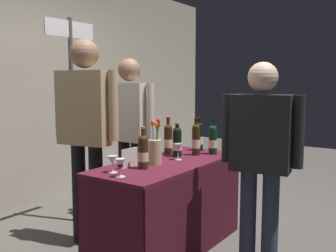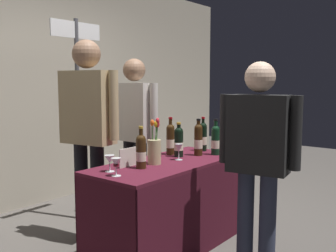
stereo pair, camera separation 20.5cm
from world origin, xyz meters
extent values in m
plane|color=#514C47|center=(0.00, 0.00, 0.00)|extent=(12.00, 12.00, 0.00)
cube|color=#B2A893|center=(0.00, 1.99, 1.39)|extent=(7.33, 0.12, 2.77)
cube|color=#4C1423|center=(0.00, 0.00, 0.74)|extent=(1.44, 0.63, 0.02)
cube|color=#3E101D|center=(0.00, -0.31, 0.36)|extent=(1.44, 0.01, 0.73)
cube|color=#3E101D|center=(0.00, 0.31, 0.36)|extent=(1.44, 0.01, 0.73)
cube|color=#3E101D|center=(-0.71, 0.00, 0.36)|extent=(0.01, 0.63, 0.73)
cube|color=#3E101D|center=(0.71, 0.00, 0.36)|extent=(0.01, 0.63, 0.73)
cylinder|color=#38230F|center=(0.27, 0.18, 0.87)|extent=(0.08, 0.08, 0.24)
sphere|color=#38230F|center=(0.27, 0.18, 1.00)|extent=(0.07, 0.07, 0.07)
cylinder|color=#38230F|center=(0.27, 0.18, 1.04)|extent=(0.03, 0.03, 0.08)
cylinder|color=maroon|center=(0.27, 0.18, 1.09)|extent=(0.04, 0.04, 0.02)
cylinder|color=beige|center=(0.27, 0.18, 0.85)|extent=(0.08, 0.08, 0.08)
cylinder|color=black|center=(0.23, 0.06, 0.87)|extent=(0.08, 0.08, 0.23)
sphere|color=black|center=(0.23, 0.06, 0.98)|extent=(0.08, 0.08, 0.08)
cylinder|color=black|center=(0.23, 0.06, 1.01)|extent=(0.03, 0.03, 0.07)
cylinder|color=#B7932D|center=(0.23, 0.06, 1.05)|extent=(0.04, 0.04, 0.02)
cylinder|color=beige|center=(0.23, 0.06, 0.85)|extent=(0.08, 0.08, 0.07)
cylinder|color=#38230F|center=(0.39, -0.04, 0.88)|extent=(0.08, 0.08, 0.25)
sphere|color=#38230F|center=(0.39, -0.04, 1.00)|extent=(0.07, 0.07, 0.07)
cylinder|color=#38230F|center=(0.39, -0.04, 1.04)|extent=(0.03, 0.03, 0.07)
cylinder|color=black|center=(0.39, -0.04, 1.08)|extent=(0.04, 0.04, 0.02)
cylinder|color=beige|center=(0.39, -0.04, 0.86)|extent=(0.08, 0.08, 0.08)
cylinder|color=black|center=(0.51, -0.14, 0.87)|extent=(0.08, 0.08, 0.23)
sphere|color=black|center=(0.51, -0.14, 0.98)|extent=(0.08, 0.08, 0.08)
cylinder|color=black|center=(0.51, -0.14, 1.02)|extent=(0.03, 0.03, 0.08)
cylinder|color=black|center=(0.51, -0.14, 1.07)|extent=(0.04, 0.04, 0.02)
cylinder|color=beige|center=(0.51, -0.14, 0.85)|extent=(0.08, 0.08, 0.07)
cylinder|color=#38230F|center=(-0.32, 0.01, 0.86)|extent=(0.08, 0.08, 0.22)
sphere|color=#38230F|center=(-0.32, 0.01, 0.98)|extent=(0.08, 0.08, 0.08)
cylinder|color=#38230F|center=(-0.32, 0.01, 1.02)|extent=(0.03, 0.03, 0.09)
cylinder|color=#B7932D|center=(-0.32, 0.01, 1.07)|extent=(0.03, 0.03, 0.02)
cylinder|color=beige|center=(-0.32, 0.01, 0.85)|extent=(0.08, 0.08, 0.07)
cylinder|color=black|center=(0.61, 0.06, 0.87)|extent=(0.07, 0.07, 0.24)
sphere|color=black|center=(0.61, 0.06, 0.99)|extent=(0.07, 0.07, 0.07)
cylinder|color=black|center=(0.61, 0.06, 1.03)|extent=(0.03, 0.03, 0.07)
cylinder|color=maroon|center=(0.61, 0.06, 1.07)|extent=(0.03, 0.03, 0.02)
cylinder|color=beige|center=(0.61, 0.06, 0.85)|extent=(0.08, 0.08, 0.08)
cylinder|color=silver|center=(-0.55, 0.11, 0.75)|extent=(0.07, 0.07, 0.00)
cylinder|color=silver|center=(-0.55, 0.11, 0.79)|extent=(0.01, 0.01, 0.06)
cone|color=silver|center=(-0.55, 0.11, 0.85)|extent=(0.08, 0.08, 0.06)
cylinder|color=silver|center=(-0.61, -0.02, 0.75)|extent=(0.07, 0.07, 0.00)
cylinder|color=silver|center=(-0.61, -0.02, 0.79)|extent=(0.01, 0.01, 0.06)
cone|color=silver|center=(-0.61, -0.02, 0.85)|extent=(0.07, 0.07, 0.07)
cylinder|color=#590C19|center=(-0.61, -0.02, 0.83)|extent=(0.04, 0.04, 0.02)
cylinder|color=silver|center=(0.11, -0.03, 0.75)|extent=(0.07, 0.07, 0.00)
cylinder|color=silver|center=(0.11, -0.03, 0.79)|extent=(0.01, 0.01, 0.06)
cone|color=silver|center=(0.11, -0.03, 0.85)|extent=(0.07, 0.07, 0.07)
cylinder|color=tan|center=(-0.14, 0.03, 0.85)|extent=(0.11, 0.11, 0.20)
cylinder|color=#38722D|center=(-0.12, 0.02, 0.96)|extent=(0.01, 0.02, 0.22)
ellipsoid|color=red|center=(-0.11, 0.02, 1.08)|extent=(0.03, 0.03, 0.05)
cylinder|color=#38722D|center=(-0.14, 0.05, 0.97)|extent=(0.02, 0.03, 0.23)
ellipsoid|color=#E05B1E|center=(-0.13, 0.06, 1.09)|extent=(0.03, 0.03, 0.05)
cylinder|color=#38722D|center=(-0.13, 0.02, 0.97)|extent=(0.03, 0.02, 0.23)
ellipsoid|color=gold|center=(-0.12, 0.02, 1.08)|extent=(0.03, 0.03, 0.05)
cylinder|color=#38722D|center=(-0.12, 0.03, 0.98)|extent=(0.02, 0.03, 0.25)
ellipsoid|color=red|center=(-0.12, 0.02, 1.10)|extent=(0.03, 0.03, 0.05)
cube|color=silver|center=(-0.35, 0.12, 0.83)|extent=(0.18, 0.02, 0.15)
cylinder|color=black|center=(0.36, 0.80, 0.41)|extent=(0.12, 0.12, 0.82)
cylinder|color=black|center=(0.36, 0.63, 0.41)|extent=(0.12, 0.12, 0.82)
cube|color=beige|center=(0.36, 0.72, 1.11)|extent=(0.21, 0.42, 0.58)
sphere|color=#8C664C|center=(0.36, 0.72, 1.53)|extent=(0.23, 0.23, 0.23)
cylinder|color=beige|center=(0.35, 0.97, 1.14)|extent=(0.08, 0.08, 0.54)
cylinder|color=beige|center=(0.36, 0.46, 1.14)|extent=(0.08, 0.08, 0.54)
cylinder|color=black|center=(-0.33, 0.73, 0.44)|extent=(0.12, 0.12, 0.88)
cylinder|color=black|center=(-0.30, 0.55, 0.44)|extent=(0.12, 0.12, 0.88)
cube|color=tan|center=(-0.31, 0.64, 1.20)|extent=(0.29, 0.50, 0.63)
sphere|color=#8C664C|center=(-0.31, 0.64, 1.65)|extent=(0.24, 0.24, 0.24)
cylinder|color=tan|center=(-0.36, 0.91, 1.22)|extent=(0.08, 0.08, 0.58)
cylinder|color=tan|center=(-0.27, 0.36, 1.22)|extent=(0.08, 0.08, 0.58)
cylinder|color=#2D3347|center=(0.05, -0.87, 0.39)|extent=(0.12, 0.12, 0.78)
cylinder|color=#2D3347|center=(0.02, -0.71, 0.39)|extent=(0.12, 0.12, 0.78)
cube|color=black|center=(0.03, -0.79, 1.05)|extent=(0.27, 0.44, 0.55)
sphere|color=beige|center=(0.03, -0.79, 1.45)|extent=(0.21, 0.21, 0.21)
cylinder|color=black|center=(0.07, -1.04, 1.07)|extent=(0.08, 0.08, 0.51)
cylinder|color=black|center=(0.00, -0.54, 1.07)|extent=(0.08, 0.08, 0.51)
cylinder|color=#47474C|center=(-0.01, 1.15, 1.02)|extent=(0.04, 0.04, 2.03)
cube|color=silver|center=(-0.01, 1.15, 1.92)|extent=(0.59, 0.02, 0.16)
camera|label=1|loc=(-2.58, -1.80, 1.41)|focal=40.99mm
camera|label=2|loc=(-2.45, -1.96, 1.41)|focal=40.99mm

